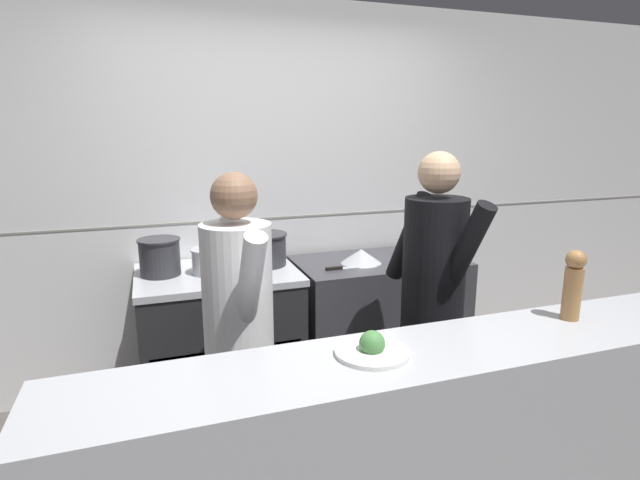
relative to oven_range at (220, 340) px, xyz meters
name	(u,v)px	position (x,y,z in m)	size (l,w,h in m)	color
wall_back_tiled	(279,196)	(0.50, 0.40, 0.85)	(8.00, 0.06, 2.60)	white
oven_range	(220,340)	(0.00, 0.00, 0.00)	(0.97, 0.71, 0.91)	#232326
prep_counter	(377,321)	(1.09, 0.00, -0.02)	(1.13, 0.65, 0.88)	#38383D
pass_counter	(425,461)	(0.60, -1.47, 0.02)	(2.78, 0.45, 0.95)	#B7BABF
stock_pot	(160,256)	(-0.33, 0.03, 0.57)	(0.25, 0.25, 0.22)	#2D2D33
sauce_pot	(211,260)	(-0.04, -0.02, 0.54)	(0.24, 0.24, 0.15)	#B7BABF
braising_pot	(263,248)	(0.30, 0.05, 0.56)	(0.30, 0.30, 0.21)	#2D2D33
mixing_bowl_steel	(361,256)	(0.95, -0.03, 0.48)	(0.27, 0.27, 0.09)	#B7BABF
chefs_knife	(348,268)	(0.81, -0.13, 0.44)	(0.37, 0.04, 0.02)	#B7BABF
plated_dish_main	(372,349)	(0.37, -1.44, 0.52)	(0.28, 0.28, 0.10)	white
pepper_mill	(573,283)	(1.33, -1.41, 0.66)	(0.08, 0.08, 0.31)	#AD7A47
chef_head_cook	(239,324)	(-0.01, -0.80, 0.42)	(0.35, 0.69, 1.58)	black
chef_sous	(433,288)	(1.05, -0.75, 0.46)	(0.41, 0.72, 1.65)	black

